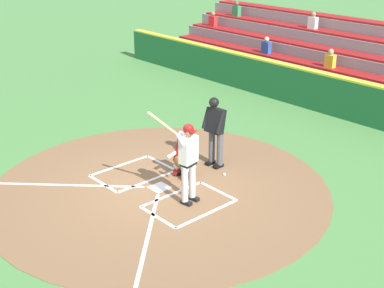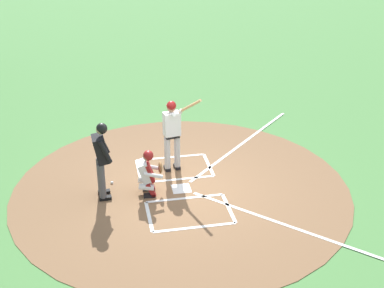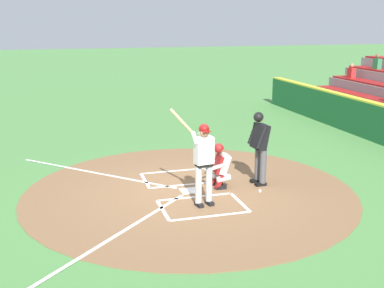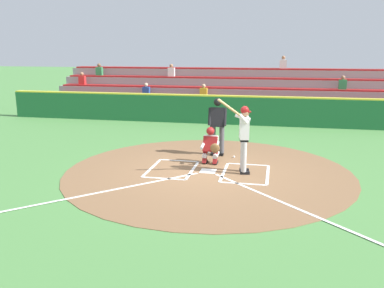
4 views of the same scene
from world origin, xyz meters
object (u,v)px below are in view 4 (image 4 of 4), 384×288
at_px(batter, 244,134).
at_px(baseball, 234,157).
at_px(plate_umpire, 218,123).
at_px(catcher, 211,145).

relative_size(batter, baseball, 28.76).
bearing_deg(batter, plate_umpire, -61.12).
xyz_separation_m(catcher, baseball, (-0.61, -0.83, -0.55)).
bearing_deg(plate_umpire, catcher, 87.53).
distance_m(plate_umpire, baseball, 1.20).
distance_m(batter, baseball, 1.94).
height_order(plate_umpire, baseball, plate_umpire).
xyz_separation_m(batter, baseball, (0.41, -1.57, -1.06)).
relative_size(catcher, baseball, 15.27).
height_order(catcher, baseball, catcher).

